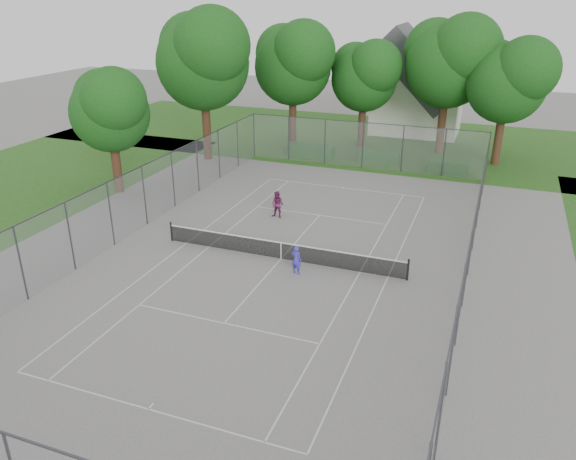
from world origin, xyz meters
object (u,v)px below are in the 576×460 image
(tennis_net, at_px, (281,250))
(house, at_px, (418,90))
(woman_player, at_px, (278,205))
(girl_player, at_px, (296,260))

(tennis_net, xyz_separation_m, house, (1.95, 30.27, 3.43))
(house, xyz_separation_m, woman_player, (-4.20, -25.08, -3.12))
(woman_player, bearing_deg, girl_player, -56.64)
(tennis_net, relative_size, woman_player, 7.85)
(tennis_net, distance_m, woman_player, 5.67)
(girl_player, height_order, woman_player, woman_player)
(house, bearing_deg, tennis_net, -93.69)
(house, distance_m, girl_player, 31.64)
(house, height_order, girl_player, house)
(tennis_net, bearing_deg, girl_player, -43.54)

